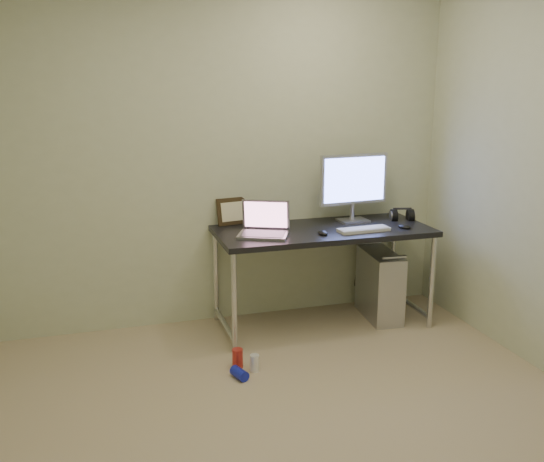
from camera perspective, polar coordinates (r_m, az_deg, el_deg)
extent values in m
plane|color=tan|center=(3.33, 2.46, -18.91)|extent=(3.50, 3.50, 0.00)
cube|color=beige|center=(4.52, -4.74, 6.82)|extent=(3.50, 0.02, 2.50)
cube|color=black|center=(4.48, 4.83, -0.01)|extent=(1.58, 0.69, 0.04)
cylinder|color=silver|center=(4.10, -3.57, -6.83)|extent=(0.04, 0.04, 0.71)
cylinder|color=silver|center=(4.67, -5.31, -4.26)|extent=(0.04, 0.04, 0.71)
cylinder|color=silver|center=(4.66, 14.81, -4.72)|extent=(0.04, 0.04, 0.71)
cylinder|color=silver|center=(5.16, 11.28, -2.68)|extent=(0.04, 0.04, 0.71)
cylinder|color=silver|center=(4.48, -4.43, -8.78)|extent=(0.04, 0.61, 0.04)
cylinder|color=silver|center=(4.99, 12.78, -6.66)|extent=(0.04, 0.61, 0.04)
cube|color=silver|center=(4.81, 10.10, -5.02)|extent=(0.26, 0.52, 0.53)
cylinder|color=#B0AFB6|center=(4.55, 11.43, -2.45)|extent=(0.19, 0.04, 0.03)
cylinder|color=#B0AFB6|center=(4.91, 9.14, -1.14)|extent=(0.19, 0.04, 0.03)
cylinder|color=black|center=(5.00, 8.12, -2.55)|extent=(0.01, 0.16, 0.69)
cylinder|color=black|center=(5.03, 9.14, -2.74)|extent=(0.02, 0.11, 0.71)
cylinder|color=red|center=(4.01, -3.26, -11.86)|extent=(0.09, 0.09, 0.13)
cylinder|color=white|center=(3.96, -1.66, -12.31)|extent=(0.08, 0.08, 0.11)
cylinder|color=#151FBB|center=(3.88, -3.08, -13.25)|extent=(0.11, 0.14, 0.07)
cube|color=#B0AFB6|center=(4.24, -0.85, -0.38)|extent=(0.41, 0.36, 0.02)
cube|color=slate|center=(4.24, -0.85, -0.24)|extent=(0.36, 0.31, 0.00)
cube|color=gray|center=(4.34, -0.58, 1.56)|extent=(0.33, 0.19, 0.22)
cube|color=#865066|center=(4.33, -0.55, 1.54)|extent=(0.29, 0.16, 0.19)
cube|color=#B0AFB6|center=(4.72, 7.63, 0.99)|extent=(0.24, 0.18, 0.02)
cylinder|color=#B0AFB6|center=(4.73, 7.56, 1.85)|extent=(0.04, 0.04, 0.12)
cube|color=#B0AFB6|center=(4.67, 7.71, 4.86)|extent=(0.56, 0.08, 0.38)
cube|color=#657BFF|center=(4.65, 7.82, 4.82)|extent=(0.50, 0.05, 0.33)
cube|color=silver|center=(4.43, 8.62, 0.14)|extent=(0.39, 0.15, 0.02)
ellipsoid|color=black|center=(4.57, 12.36, 0.49)|extent=(0.10, 0.13, 0.04)
ellipsoid|color=black|center=(4.30, 4.80, -0.09)|extent=(0.07, 0.11, 0.04)
cylinder|color=black|center=(4.81, 11.45, 1.34)|extent=(0.07, 0.12, 0.11)
cylinder|color=black|center=(4.87, 12.81, 1.43)|extent=(0.07, 0.12, 0.11)
cube|color=black|center=(4.83, 12.17, 2.07)|extent=(0.14, 0.05, 0.01)
cube|color=black|center=(4.58, -3.67, 1.88)|extent=(0.26, 0.11, 0.21)
cylinder|color=silver|center=(4.59, -1.16, 1.17)|extent=(0.01, 0.01, 0.09)
cylinder|color=silver|center=(4.58, -1.17, 1.81)|extent=(0.04, 0.03, 0.04)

